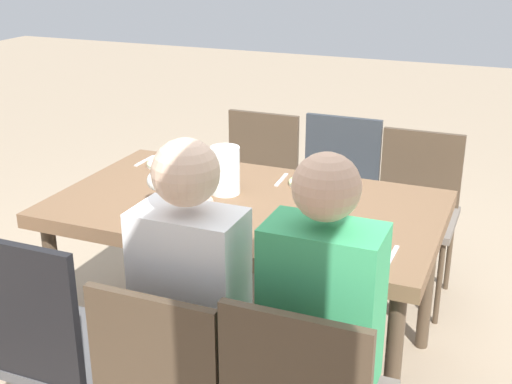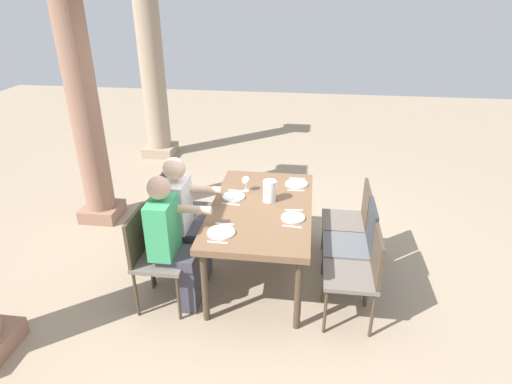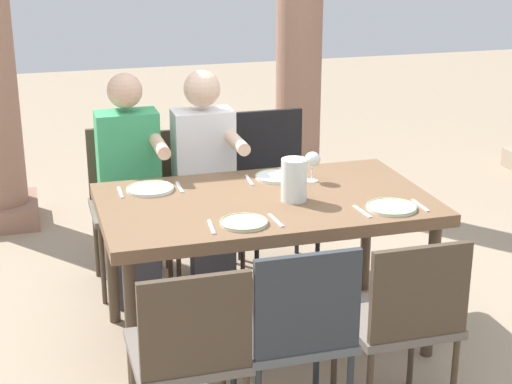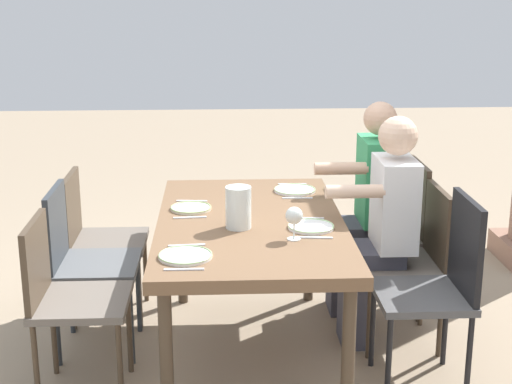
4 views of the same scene
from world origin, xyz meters
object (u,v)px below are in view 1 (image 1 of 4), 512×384
(chair_mid_south, at_px, (335,189))
(diner_woman_green, at_px, (326,333))
(plate_3, at_px, (171,163))
(diner_man_white, at_px, (200,306))
(chair_east_north, at_px, (51,340))
(plate_2, at_px, (182,220))
(chair_mid_north, at_px, (175,381))
(water_pitcher, at_px, (225,173))
(chair_east_south, at_px, (255,180))
(chair_west_south, at_px, (415,204))
(plate_0, at_px, (350,247))
(dining_table, at_px, (246,217))
(plate_1, at_px, (313,183))
(wine_glass_2, at_px, (157,182))

(chair_mid_south, xyz_separation_m, diner_woman_green, (-0.43, 1.59, 0.14))
(plate_3, bearing_deg, diner_man_white, 123.19)
(chair_east_north, bearing_deg, plate_2, -106.27)
(chair_mid_north, bearing_deg, water_pitcher, -74.59)
(diner_woman_green, height_order, water_pitcher, diner_woman_green)
(chair_east_south, bearing_deg, chair_mid_north, 104.66)
(chair_west_south, bearing_deg, water_pitcher, 50.02)
(chair_east_south, height_order, plate_3, chair_east_south)
(chair_east_south, relative_size, plate_3, 3.69)
(chair_east_south, bearing_deg, chair_mid_south, -179.75)
(chair_west_south, distance_m, water_pitcher, 1.13)
(diner_man_white, height_order, plate_0, diner_man_white)
(dining_table, bearing_deg, chair_east_north, 69.92)
(diner_man_white, distance_m, plate_1, 1.02)
(wine_glass_2, relative_size, plate_3, 0.67)
(dining_table, height_order, plate_0, plate_0)
(chair_mid_north, bearing_deg, chair_east_south, -75.34)
(water_pitcher, bearing_deg, diner_woman_green, 131.95)
(plate_0, bearing_deg, plate_3, -29.19)
(chair_mid_north, relative_size, diner_woman_green, 0.69)
(chair_mid_south, height_order, chair_east_north, chair_east_north)
(plate_0, bearing_deg, dining_table, -28.05)
(plate_0, relative_size, plate_1, 1.10)
(dining_table, height_order, wine_glass_2, wine_glass_2)
(chair_east_south, bearing_deg, chair_west_south, -179.96)
(chair_east_south, height_order, wine_glass_2, wine_glass_2)
(wine_glass_2, xyz_separation_m, water_pitcher, (-0.19, -0.26, -0.02))
(chair_east_south, height_order, water_pitcher, water_pitcher)
(chair_east_south, bearing_deg, diner_man_white, 106.17)
(chair_west_south, height_order, diner_woman_green, diner_woman_green)
(plate_2, bearing_deg, wine_glass_2, -31.80)
(wine_glass_2, bearing_deg, plate_2, 148.20)
(plate_1, bearing_deg, diner_woman_green, 110.10)
(water_pitcher, bearing_deg, plate_0, 152.13)
(chair_mid_south, distance_m, plate_1, 0.63)
(dining_table, bearing_deg, plate_3, -30.29)
(chair_mid_south, height_order, diner_man_white, diner_man_white)
(plate_2, bearing_deg, chair_east_north, 73.73)
(chair_east_north, xyz_separation_m, diner_man_white, (-0.46, -0.19, 0.13))
(chair_east_south, relative_size, plate_0, 3.66)
(chair_east_south, distance_m, plate_0, 1.47)
(chair_east_north, bearing_deg, chair_mid_north, -179.17)
(chair_west_south, distance_m, chair_mid_north, 1.83)
(diner_woman_green, bearing_deg, dining_table, -51.27)
(dining_table, relative_size, plate_2, 7.04)
(diner_man_white, height_order, water_pitcher, diner_man_white)
(plate_1, bearing_deg, plate_0, 119.30)
(diner_woman_green, bearing_deg, plate_3, -42.79)
(plate_0, relative_size, plate_3, 1.01)
(dining_table, xyz_separation_m, plate_1, (-0.19, -0.31, 0.08))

